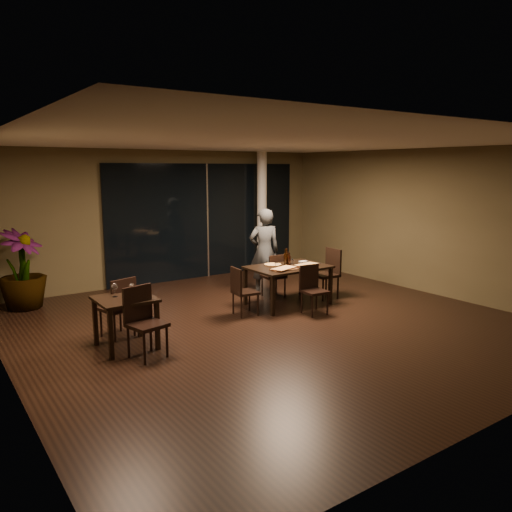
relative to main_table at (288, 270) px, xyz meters
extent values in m
plane|color=black|center=(-1.00, -0.80, -0.68)|extent=(8.00, 8.00, 0.00)
cube|color=#4A4027|center=(-1.00, 3.25, 0.82)|extent=(8.00, 0.10, 3.00)
cube|color=#4A4027|center=(3.05, -0.80, 0.82)|extent=(0.10, 8.00, 3.00)
cube|color=silver|center=(-1.00, -0.80, 2.34)|extent=(8.00, 8.00, 0.04)
cube|color=black|center=(0.00, 3.16, 0.67)|extent=(5.00, 0.06, 2.70)
cylinder|color=white|center=(1.40, 2.85, 0.82)|extent=(0.24, 0.24, 3.00)
cube|color=black|center=(0.00, 0.00, 0.05)|extent=(1.50, 1.00, 0.04)
cube|color=black|center=(-0.69, -0.44, -0.32)|extent=(0.06, 0.06, 0.71)
cube|color=black|center=(0.69, -0.44, -0.32)|extent=(0.06, 0.06, 0.71)
cube|color=black|center=(-0.69, 0.44, -0.32)|extent=(0.06, 0.06, 0.71)
cube|color=black|center=(0.69, 0.44, -0.32)|extent=(0.06, 0.06, 0.71)
cube|color=black|center=(-3.40, -0.50, 0.05)|extent=(0.80, 0.80, 0.04)
cube|color=black|center=(-3.74, -0.84, -0.32)|extent=(0.06, 0.06, 0.71)
cube|color=black|center=(-3.06, -0.84, -0.32)|extent=(0.06, 0.06, 0.71)
cube|color=black|center=(-3.74, -0.16, -0.32)|extent=(0.06, 0.06, 0.71)
cube|color=black|center=(-3.06, -0.16, -0.32)|extent=(0.06, 0.06, 0.71)
cube|color=black|center=(0.12, 0.63, -0.25)|extent=(0.45, 0.45, 0.05)
cylinder|color=black|center=(0.31, 0.79, -0.46)|extent=(0.03, 0.03, 0.42)
cylinder|color=black|center=(-0.03, 0.82, -0.46)|extent=(0.03, 0.03, 0.42)
cylinder|color=black|center=(0.27, 0.45, -0.46)|extent=(0.03, 0.03, 0.42)
cylinder|color=black|center=(-0.06, 0.48, -0.46)|extent=(0.03, 0.03, 0.42)
cube|color=black|center=(0.10, 0.45, -0.02)|extent=(0.42, 0.08, 0.47)
cube|color=black|center=(-0.01, -0.78, -0.26)|extent=(0.44, 0.44, 0.05)
cylinder|color=black|center=(-0.19, -0.93, -0.47)|extent=(0.03, 0.03, 0.41)
cylinder|color=black|center=(0.14, -0.96, -0.47)|extent=(0.03, 0.03, 0.41)
cylinder|color=black|center=(-0.16, -0.60, -0.47)|extent=(0.03, 0.03, 0.41)
cylinder|color=black|center=(0.17, -0.63, -0.47)|extent=(0.03, 0.03, 0.41)
cube|color=black|center=(0.01, -0.60, -0.03)|extent=(0.41, 0.07, 0.46)
cube|color=black|center=(-1.06, -0.11, -0.26)|extent=(0.45, 0.45, 0.05)
cylinder|color=black|center=(-0.91, -0.30, -0.47)|extent=(0.03, 0.03, 0.41)
cylinder|color=black|center=(-0.87, 0.03, -0.47)|extent=(0.03, 0.03, 0.41)
cylinder|color=black|center=(-1.24, -0.26, -0.47)|extent=(0.03, 0.03, 0.41)
cylinder|color=black|center=(-1.20, 0.07, -0.47)|extent=(0.03, 0.03, 0.41)
cube|color=black|center=(-1.24, -0.09, -0.03)|extent=(0.08, 0.40, 0.46)
cube|color=black|center=(0.91, -0.04, -0.20)|extent=(0.49, 0.49, 0.05)
cylinder|color=black|center=(0.74, 0.16, -0.44)|extent=(0.04, 0.04, 0.47)
cylinder|color=black|center=(0.71, -0.21, -0.44)|extent=(0.04, 0.04, 0.47)
cylinder|color=black|center=(1.11, 0.14, -0.44)|extent=(0.04, 0.04, 0.47)
cylinder|color=black|center=(1.08, -0.24, -0.44)|extent=(0.04, 0.04, 0.47)
cube|color=black|center=(1.12, -0.05, 0.06)|extent=(0.07, 0.46, 0.52)
cube|color=black|center=(-3.34, 0.05, -0.23)|extent=(0.54, 0.54, 0.05)
cylinder|color=black|center=(-3.21, 0.27, -0.45)|extent=(0.04, 0.04, 0.45)
cylinder|color=black|center=(-3.56, 0.17, -0.45)|extent=(0.04, 0.04, 0.45)
cylinder|color=black|center=(-3.12, -0.08, -0.45)|extent=(0.04, 0.04, 0.45)
cylinder|color=black|center=(-3.46, -0.18, -0.45)|extent=(0.04, 0.04, 0.45)
cube|color=black|center=(-3.28, -0.15, 0.02)|extent=(0.43, 0.16, 0.50)
cube|color=black|center=(-3.30, -1.05, -0.21)|extent=(0.55, 0.55, 0.05)
cylinder|color=black|center=(-3.44, -1.28, -0.44)|extent=(0.04, 0.04, 0.47)
cylinder|color=black|center=(-3.07, -1.19, -0.44)|extent=(0.04, 0.04, 0.47)
cylinder|color=black|center=(-3.52, -0.91, -0.44)|extent=(0.04, 0.04, 0.47)
cylinder|color=black|center=(-3.16, -0.83, -0.44)|extent=(0.04, 0.04, 0.47)
cube|color=black|center=(-3.34, -0.85, 0.05)|extent=(0.45, 0.14, 0.52)
imported|color=#303335|center=(0.15, 1.00, 0.21)|extent=(0.70, 0.58, 1.77)
imported|color=#224B19|center=(-4.23, 2.58, 0.07)|extent=(1.15, 1.15, 1.49)
cube|color=#442816|center=(-0.28, -0.22, 0.08)|extent=(0.52, 0.30, 0.01)
cube|color=#402214|center=(0.30, -0.18, 0.08)|extent=(0.54, 0.33, 0.01)
cylinder|color=#AC2A13|center=(-0.18, 0.26, 0.08)|extent=(0.32, 0.32, 0.01)
cylinder|color=white|center=(-0.23, 0.07, 0.11)|extent=(0.07, 0.07, 0.08)
cylinder|color=white|center=(0.21, 0.16, 0.12)|extent=(0.08, 0.08, 0.09)
cube|color=silver|center=(0.55, -0.12, 0.08)|extent=(0.20, 0.15, 0.01)
cube|color=white|center=(0.54, 0.19, 0.08)|extent=(0.18, 0.10, 0.01)
cube|color=silver|center=(-3.37, -0.72, 0.08)|extent=(0.20, 0.15, 0.01)
camera|label=1|loc=(-5.81, -7.31, 1.91)|focal=35.00mm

